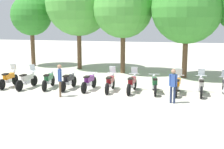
% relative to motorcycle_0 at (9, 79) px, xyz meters
% --- Properties ---
extents(ground_plane, '(80.00, 80.00, 0.00)m').
position_rel_motorcycle_0_xyz_m(ground_plane, '(6.29, 0.29, -0.52)').
color(ground_plane, '#BCB7A8').
extents(motorcycle_0, '(0.62, 2.19, 1.37)m').
position_rel_motorcycle_0_xyz_m(motorcycle_0, '(0.00, 0.00, 0.00)').
color(motorcycle_0, black).
rests_on(motorcycle_0, ground_plane).
extents(motorcycle_1, '(0.62, 2.19, 1.37)m').
position_rel_motorcycle_0_xyz_m(motorcycle_1, '(1.26, -0.05, 0.00)').
color(motorcycle_1, black).
rests_on(motorcycle_1, ground_plane).
extents(motorcycle_2, '(0.62, 2.19, 0.99)m').
position_rel_motorcycle_0_xyz_m(motorcycle_2, '(2.51, 0.25, -0.01)').
color(motorcycle_2, black).
rests_on(motorcycle_2, ground_plane).
extents(motorcycle_3, '(0.62, 2.19, 0.99)m').
position_rel_motorcycle_0_xyz_m(motorcycle_3, '(3.78, 0.29, -0.01)').
color(motorcycle_3, black).
rests_on(motorcycle_3, ground_plane).
extents(motorcycle_4, '(0.62, 2.19, 0.99)m').
position_rel_motorcycle_0_xyz_m(motorcycle_4, '(5.03, 0.33, -0.01)').
color(motorcycle_4, black).
rests_on(motorcycle_4, ground_plane).
extents(motorcycle_5, '(0.62, 2.19, 1.37)m').
position_rel_motorcycle_0_xyz_m(motorcycle_5, '(6.29, 0.37, 0.00)').
color(motorcycle_5, black).
rests_on(motorcycle_5, ground_plane).
extents(motorcycle_6, '(0.62, 2.19, 1.37)m').
position_rel_motorcycle_0_xyz_m(motorcycle_6, '(7.55, 0.42, 0.00)').
color(motorcycle_6, black).
rests_on(motorcycle_6, ground_plane).
extents(motorcycle_7, '(0.63, 2.18, 0.99)m').
position_rel_motorcycle_0_xyz_m(motorcycle_7, '(8.80, 0.55, -0.01)').
color(motorcycle_7, black).
rests_on(motorcycle_7, ground_plane).
extents(motorcycle_8, '(0.62, 2.19, 1.37)m').
position_rel_motorcycle_0_xyz_m(motorcycle_8, '(10.07, 0.55, 0.00)').
color(motorcycle_8, black).
rests_on(motorcycle_8, ground_plane).
extents(motorcycle_9, '(0.62, 2.19, 1.37)m').
position_rel_motorcycle_0_xyz_m(motorcycle_9, '(11.32, 0.69, 0.00)').
color(motorcycle_9, black).
rests_on(motorcycle_9, ground_plane).
extents(person_0, '(0.30, 0.40, 1.74)m').
position_rel_motorcycle_0_xyz_m(person_0, '(4.01, -1.53, 0.51)').
color(person_0, brown).
rests_on(person_0, ground_plane).
extents(person_1, '(0.41, 0.26, 1.70)m').
position_rel_motorcycle_0_xyz_m(person_1, '(9.90, -1.42, 0.48)').
color(person_1, '#232D4C').
rests_on(person_1, ground_plane).
extents(tree_0, '(3.54, 3.54, 6.23)m').
position_rel_motorcycle_0_xyz_m(tree_0, '(-2.76, 8.34, 3.92)').
color(tree_0, brown).
rests_on(tree_0, ground_plane).
extents(tree_1, '(5.36, 5.36, 8.09)m').
position_rel_motorcycle_0_xyz_m(tree_1, '(1.81, 7.74, 4.88)').
color(tree_1, brown).
rests_on(tree_1, ground_plane).
extents(tree_2, '(4.50, 4.50, 7.17)m').
position_rel_motorcycle_0_xyz_m(tree_2, '(5.74, 6.60, 4.39)').
color(tree_2, brown).
rests_on(tree_2, ground_plane).
extents(tree_3, '(4.90, 4.90, 7.29)m').
position_rel_motorcycle_0_xyz_m(tree_3, '(10.39, 5.67, 4.31)').
color(tree_3, brown).
rests_on(tree_3, ground_plane).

